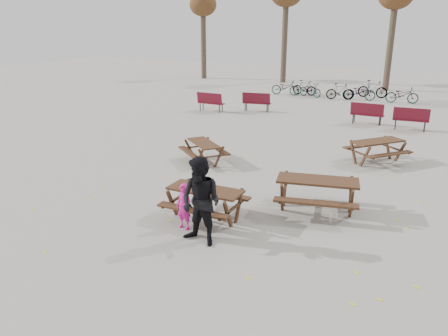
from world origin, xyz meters
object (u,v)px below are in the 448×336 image
at_px(food_tray, 209,191).
at_px(soda_bottle, 203,189).
at_px(picnic_table_far, 377,151).
at_px(picnic_table_north, 204,152).
at_px(main_picnic_table, 205,196).
at_px(adult, 201,202).
at_px(picnic_table_east, 317,195).
at_px(child, 184,207).

bearing_deg(food_tray, soda_bottle, -144.25).
bearing_deg(picnic_table_far, picnic_table_north, 156.78).
height_order(main_picnic_table, picnic_table_far, main_picnic_table).
bearing_deg(soda_bottle, adult, -63.58).
bearing_deg(main_picnic_table, adult, -64.93).
relative_size(soda_bottle, picnic_table_east, 0.09).
height_order(soda_bottle, picnic_table_far, soda_bottle).
height_order(picnic_table_north, picnic_table_far, picnic_table_far).
bearing_deg(adult, food_tray, 116.48).
bearing_deg(picnic_table_east, picnic_table_north, 140.22).
relative_size(adult, picnic_table_far, 1.08).
relative_size(picnic_table_east, picnic_table_far, 1.11).
bearing_deg(soda_bottle, picnic_table_east, 39.57).
distance_m(food_tray, picnic_table_east, 2.76).
height_order(soda_bottle, adult, adult).
relative_size(soda_bottle, adult, 0.09).
bearing_deg(picnic_table_east, main_picnic_table, -156.77).
bearing_deg(picnic_table_north, main_picnic_table, -20.94).
distance_m(food_tray, child, 0.72).
xyz_separation_m(main_picnic_table, picnic_table_north, (-2.26, 3.97, -0.24)).
xyz_separation_m(child, picnic_table_east, (2.45, 2.32, -0.12)).
distance_m(picnic_table_east, picnic_table_north, 5.10).
bearing_deg(food_tray, picnic_table_east, 39.77).
bearing_deg(food_tray, picnic_table_far, 67.06).
distance_m(main_picnic_table, picnic_table_north, 4.58).
height_order(food_tray, picnic_table_far, food_tray).
height_order(food_tray, picnic_table_north, food_tray).
bearing_deg(picnic_table_far, food_tray, -162.47).
distance_m(picnic_table_north, picnic_table_far, 5.87).
xyz_separation_m(main_picnic_table, food_tray, (0.18, -0.11, 0.21)).
relative_size(main_picnic_table, soda_bottle, 10.59).
height_order(food_tray, child, child).
bearing_deg(food_tray, adult, -70.99).
xyz_separation_m(soda_bottle, picnic_table_east, (2.21, 1.83, -0.42)).
bearing_deg(main_picnic_table, picnic_table_far, 65.45).
bearing_deg(adult, soda_bottle, 123.89).
distance_m(soda_bottle, picnic_table_north, 4.79).
bearing_deg(picnic_table_far, soda_bottle, -163.04).
bearing_deg(adult, child, 155.14).
xyz_separation_m(food_tray, soda_bottle, (-0.11, -0.08, 0.05)).
bearing_deg(picnic_table_north, soda_bottle, -21.42).
distance_m(adult, picnic_table_far, 8.11).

